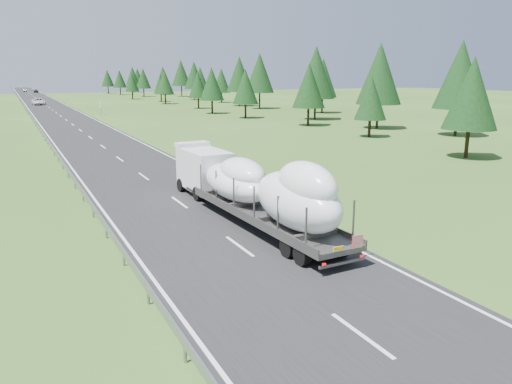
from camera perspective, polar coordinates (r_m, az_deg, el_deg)
name	(u,v)px	position (r m, az deg, el deg)	size (l,w,h in m)	color
ground	(239,247)	(23.27, -1.90, -6.25)	(400.00, 400.00, 0.00)	#31531B
road_surface	(52,110)	(120.56, -22.27, 8.70)	(10.00, 400.00, 0.02)	black
guardrail	(26,108)	(120.18, -24.84, 8.74)	(0.10, 400.00, 0.76)	slate
marker_posts	(59,97)	(175.81, -21.62, 10.10)	(0.13, 350.08, 1.00)	silver
highway_sign	(101,106)	(101.46, -17.34, 9.40)	(0.08, 0.90, 2.60)	slate
tree_line_right	(231,78)	(121.33, -2.87, 12.89)	(27.35, 257.99, 12.45)	black
boat_truck	(251,185)	(26.37, -0.54, 0.81)	(2.99, 17.58, 4.14)	silver
distant_van	(38,102)	(140.09, -23.61, 9.45)	(2.83, 6.13, 1.70)	silver
distant_car_dark	(36,91)	(232.20, -23.84, 10.52)	(1.61, 3.99, 1.36)	black
distant_car_blue	(25,90)	(243.15, -24.92, 10.49)	(1.34, 3.86, 1.27)	#151E3C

